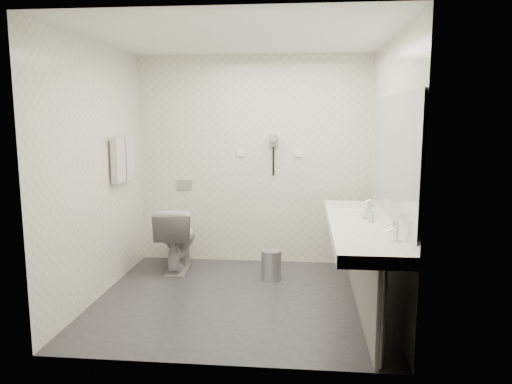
# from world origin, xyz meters

# --- Properties ---
(floor) EXTENTS (2.80, 2.80, 0.00)m
(floor) POSITION_xyz_m (0.00, 0.00, 0.00)
(floor) COLOR #2D2D33
(floor) RESTS_ON ground
(ceiling) EXTENTS (2.80, 2.80, 0.00)m
(ceiling) POSITION_xyz_m (0.00, 0.00, 2.50)
(ceiling) COLOR white
(ceiling) RESTS_ON wall_back
(wall_back) EXTENTS (2.80, 0.00, 2.80)m
(wall_back) POSITION_xyz_m (0.00, 1.30, 1.25)
(wall_back) COLOR silver
(wall_back) RESTS_ON floor
(wall_front) EXTENTS (2.80, 0.00, 2.80)m
(wall_front) POSITION_xyz_m (0.00, -1.30, 1.25)
(wall_front) COLOR silver
(wall_front) RESTS_ON floor
(wall_left) EXTENTS (0.00, 2.60, 2.60)m
(wall_left) POSITION_xyz_m (-1.40, 0.00, 1.25)
(wall_left) COLOR silver
(wall_left) RESTS_ON floor
(wall_right) EXTENTS (0.00, 2.60, 2.60)m
(wall_right) POSITION_xyz_m (1.40, 0.00, 1.25)
(wall_right) COLOR silver
(wall_right) RESTS_ON floor
(vanity_counter) EXTENTS (0.55, 2.20, 0.10)m
(vanity_counter) POSITION_xyz_m (1.12, -0.20, 0.80)
(vanity_counter) COLOR white
(vanity_counter) RESTS_ON floor
(vanity_panel) EXTENTS (0.03, 2.15, 0.75)m
(vanity_panel) POSITION_xyz_m (1.15, -0.20, 0.38)
(vanity_panel) COLOR gray
(vanity_panel) RESTS_ON floor
(vanity_post_near) EXTENTS (0.06, 0.06, 0.75)m
(vanity_post_near) POSITION_xyz_m (1.18, -1.24, 0.38)
(vanity_post_near) COLOR silver
(vanity_post_near) RESTS_ON floor
(vanity_post_far) EXTENTS (0.06, 0.06, 0.75)m
(vanity_post_far) POSITION_xyz_m (1.18, 0.84, 0.38)
(vanity_post_far) COLOR silver
(vanity_post_far) RESTS_ON floor
(mirror) EXTENTS (0.02, 2.20, 1.05)m
(mirror) POSITION_xyz_m (1.39, -0.20, 1.45)
(mirror) COLOR #B2BCC6
(mirror) RESTS_ON wall_right
(basin_near) EXTENTS (0.40, 0.31, 0.05)m
(basin_near) POSITION_xyz_m (1.12, -0.85, 0.83)
(basin_near) COLOR white
(basin_near) RESTS_ON vanity_counter
(basin_far) EXTENTS (0.40, 0.31, 0.05)m
(basin_far) POSITION_xyz_m (1.12, 0.45, 0.83)
(basin_far) COLOR white
(basin_far) RESTS_ON vanity_counter
(faucet_near) EXTENTS (0.04, 0.04, 0.15)m
(faucet_near) POSITION_xyz_m (1.32, -0.85, 0.92)
(faucet_near) COLOR silver
(faucet_near) RESTS_ON vanity_counter
(faucet_far) EXTENTS (0.04, 0.04, 0.15)m
(faucet_far) POSITION_xyz_m (1.32, 0.45, 0.92)
(faucet_far) COLOR silver
(faucet_far) RESTS_ON vanity_counter
(soap_bottle_a) EXTENTS (0.05, 0.05, 0.10)m
(soap_bottle_a) POSITION_xyz_m (1.22, -0.20, 0.90)
(soap_bottle_a) COLOR white
(soap_bottle_a) RESTS_ON vanity_counter
(soap_bottle_b) EXTENTS (0.09, 0.09, 0.09)m
(soap_bottle_b) POSITION_xyz_m (1.19, -0.05, 0.90)
(soap_bottle_b) COLOR white
(soap_bottle_b) RESTS_ON vanity_counter
(soap_bottle_c) EXTENTS (0.05, 0.05, 0.12)m
(soap_bottle_c) POSITION_xyz_m (1.22, -0.22, 0.91)
(soap_bottle_c) COLOR white
(soap_bottle_c) RESTS_ON vanity_counter
(glass_left) EXTENTS (0.08, 0.08, 0.11)m
(glass_left) POSITION_xyz_m (1.25, 0.00, 0.91)
(glass_left) COLOR silver
(glass_left) RESTS_ON vanity_counter
(glass_right) EXTENTS (0.08, 0.08, 0.12)m
(glass_right) POSITION_xyz_m (1.27, 0.16, 0.91)
(glass_right) COLOR silver
(glass_right) RESTS_ON vanity_counter
(toilet) EXTENTS (0.47, 0.76, 0.75)m
(toilet) POSITION_xyz_m (-0.85, 0.87, 0.37)
(toilet) COLOR white
(toilet) RESTS_ON floor
(flush_plate) EXTENTS (0.18, 0.02, 0.12)m
(flush_plate) POSITION_xyz_m (-0.85, 1.29, 0.95)
(flush_plate) COLOR #B2B5BA
(flush_plate) RESTS_ON wall_back
(pedal_bin) EXTENTS (0.29, 0.29, 0.31)m
(pedal_bin) POSITION_xyz_m (0.27, 0.63, 0.16)
(pedal_bin) COLOR #B2B5BA
(pedal_bin) RESTS_ON floor
(bin_lid) EXTENTS (0.22, 0.22, 0.02)m
(bin_lid) POSITION_xyz_m (0.27, 0.63, 0.32)
(bin_lid) COLOR #B2B5BA
(bin_lid) RESTS_ON pedal_bin
(towel_rail) EXTENTS (0.02, 0.62, 0.02)m
(towel_rail) POSITION_xyz_m (-1.35, 0.55, 1.55)
(towel_rail) COLOR silver
(towel_rail) RESTS_ON wall_left
(towel_near) EXTENTS (0.07, 0.24, 0.48)m
(towel_near) POSITION_xyz_m (-1.34, 0.41, 1.33)
(towel_near) COLOR silver
(towel_near) RESTS_ON towel_rail
(towel_far) EXTENTS (0.07, 0.24, 0.48)m
(towel_far) POSITION_xyz_m (-1.34, 0.69, 1.33)
(towel_far) COLOR silver
(towel_far) RESTS_ON towel_rail
(dryer_cradle) EXTENTS (0.10, 0.04, 0.14)m
(dryer_cradle) POSITION_xyz_m (0.25, 1.27, 1.50)
(dryer_cradle) COLOR gray
(dryer_cradle) RESTS_ON wall_back
(dryer_barrel) EXTENTS (0.08, 0.14, 0.08)m
(dryer_barrel) POSITION_xyz_m (0.25, 1.20, 1.53)
(dryer_barrel) COLOR gray
(dryer_barrel) RESTS_ON dryer_cradle
(dryer_cord) EXTENTS (0.02, 0.02, 0.35)m
(dryer_cord) POSITION_xyz_m (0.25, 1.26, 1.25)
(dryer_cord) COLOR black
(dryer_cord) RESTS_ON dryer_cradle
(switch_plate_a) EXTENTS (0.09, 0.02, 0.09)m
(switch_plate_a) POSITION_xyz_m (-0.15, 1.29, 1.35)
(switch_plate_a) COLOR white
(switch_plate_a) RESTS_ON wall_back
(switch_plate_b) EXTENTS (0.09, 0.02, 0.09)m
(switch_plate_b) POSITION_xyz_m (0.55, 1.29, 1.35)
(switch_plate_b) COLOR white
(switch_plate_b) RESTS_ON wall_back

